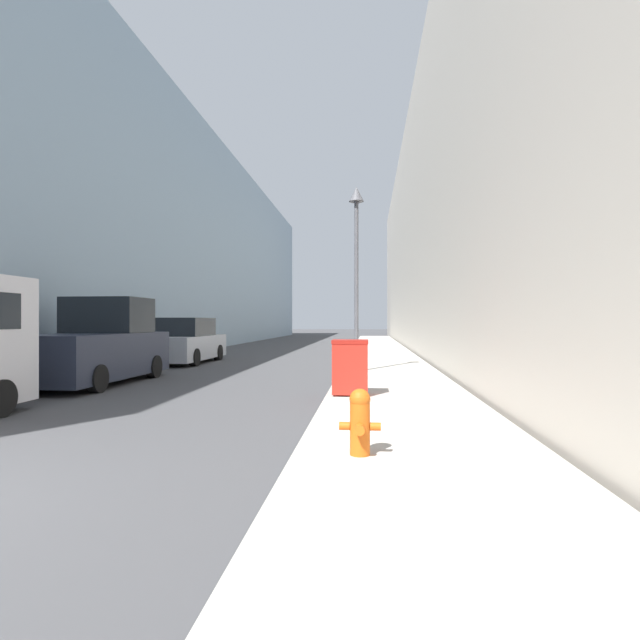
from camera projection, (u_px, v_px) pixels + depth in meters
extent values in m
cube|color=#ADA89E|center=(383.00, 358.00, 21.11)|extent=(2.96, 60.00, 0.12)
cube|color=#849EB2|center=(121.00, 243.00, 30.61)|extent=(12.00, 60.00, 12.91)
cube|color=beige|center=(513.00, 232.00, 28.35)|extent=(12.00, 60.00, 13.44)
cylinder|color=#D15614|center=(360.00, 429.00, 5.56)|extent=(0.22, 0.22, 0.58)
sphere|color=#D15614|center=(360.00, 399.00, 5.56)|extent=(0.24, 0.24, 0.24)
cylinder|color=#D15614|center=(360.00, 393.00, 5.56)|extent=(0.06, 0.06, 0.05)
cylinder|color=#D15614|center=(360.00, 430.00, 5.39)|extent=(0.11, 0.12, 0.11)
cylinder|color=#D15614|center=(345.00, 426.00, 5.57)|extent=(0.12, 0.09, 0.09)
cylinder|color=#D15614|center=(375.00, 427.00, 5.54)|extent=(0.12, 0.09, 0.09)
cube|color=red|center=(350.00, 369.00, 10.09)|extent=(0.71, 0.59, 1.00)
cube|color=maroon|center=(350.00, 342.00, 10.09)|extent=(0.73, 0.61, 0.08)
cylinder|color=black|center=(336.00, 389.00, 10.37)|extent=(0.05, 0.16, 0.16)
cylinder|color=black|center=(365.00, 389.00, 10.31)|extent=(0.05, 0.16, 0.16)
cylinder|color=#4C4C51|center=(356.00, 367.00, 14.85)|extent=(0.23, 0.23, 0.25)
cylinder|color=#4C4C51|center=(356.00, 286.00, 14.86)|extent=(0.12, 0.12, 5.07)
cone|color=#4C4C51|center=(356.00, 194.00, 14.86)|extent=(0.45, 0.45, 0.45)
cube|color=#232838|center=(91.00, 355.00, 12.83)|extent=(2.16, 4.83, 1.13)
cube|color=black|center=(108.00, 315.00, 13.67)|extent=(1.98, 1.55, 0.96)
cylinder|color=black|center=(87.00, 366.00, 14.41)|extent=(0.24, 0.64, 0.64)
cylinder|color=black|center=(154.00, 367.00, 14.22)|extent=(0.24, 0.64, 0.64)
cylinder|color=black|center=(14.00, 378.00, 11.43)|extent=(0.24, 0.64, 0.64)
cylinder|color=black|center=(97.00, 379.00, 11.24)|extent=(0.24, 0.64, 0.64)
cube|color=#A3A8B2|center=(186.00, 347.00, 19.40)|extent=(1.87, 4.71, 0.89)
cube|color=#1E2328|center=(186.00, 327.00, 19.40)|extent=(1.65, 2.45, 0.70)
cylinder|color=black|center=(178.00, 352.00, 20.89)|extent=(0.24, 0.64, 0.64)
cylinder|color=black|center=(218.00, 352.00, 20.72)|extent=(0.24, 0.64, 0.64)
cylinder|color=black|center=(148.00, 357.00, 18.07)|extent=(0.24, 0.64, 0.64)
cylinder|color=black|center=(194.00, 357.00, 17.90)|extent=(0.24, 0.64, 0.64)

